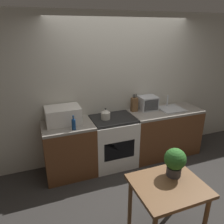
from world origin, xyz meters
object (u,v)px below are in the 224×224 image
Objects in this scene: dining_table at (168,193)px; stove_range at (113,141)px; bottle at (74,124)px; toaster_oven at (148,103)px; microwave at (63,115)px; kettle at (106,114)px.

stove_range is at bearing 90.36° from dining_table.
toaster_oven is at bearing 14.07° from bottle.
microwave is 2.40× the size of bottle.
kettle is at bearing 178.87° from stove_range.
toaster_oven reaches higher than dining_table.
microwave is at bearing 172.67° from kettle.
toaster_oven is 1.97m from dining_table.
dining_table is (0.01, -1.64, 0.19)m from stove_range.
bottle reaches higher than stove_range.
stove_range is at bearing -6.34° from microwave.
bottle is at bearing -70.67° from microwave.
dining_table is (0.14, -1.64, -0.34)m from kettle.
microwave is (-0.82, 0.09, 0.59)m from stove_range.
kettle reaches higher than stove_range.
stove_range is 0.55m from kettle.
kettle is 0.70m from microwave.
toaster_oven is (1.46, 0.37, 0.04)m from bottle.
kettle is at bearing 94.97° from dining_table.
microwave is 0.71× the size of dining_table.
bottle is (-0.58, -0.22, 0.00)m from kettle.
microwave reaches higher than kettle.
stove_range is at bearing -1.13° from kettle.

